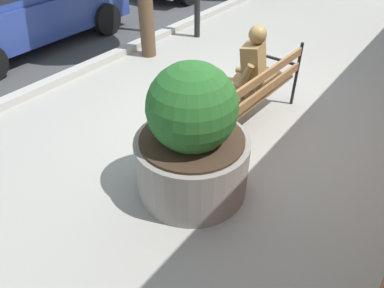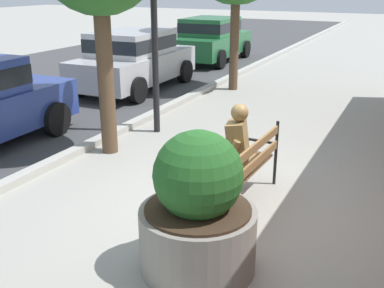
{
  "view_description": "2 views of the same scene",
  "coord_description": "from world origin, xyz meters",
  "px_view_note": "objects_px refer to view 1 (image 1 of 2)",
  "views": [
    {
      "loc": [
        -3.85,
        -2.1,
        2.8
      ],
      "look_at": [
        -1.52,
        -0.36,
        0.6
      ],
      "focal_mm": 33.79,
      "sensor_mm": 36.0,
      "label": 1
    },
    {
      "loc": [
        -5.2,
        -2.1,
        2.79
      ],
      "look_at": [
        -0.04,
        0.43,
        0.75
      ],
      "focal_mm": 43.12,
      "sensor_mm": 36.0,
      "label": 2
    }
  ],
  "objects_px": {
    "park_bench": "(255,90)",
    "concrete_planter": "(192,142)",
    "bronze_statue_seated": "(242,77)",
    "parked_car_blue": "(16,3)"
  },
  "relations": [
    {
      "from": "bronze_statue_seated",
      "to": "parked_car_blue",
      "type": "xyz_separation_m",
      "value": [
        -0.18,
        4.79,
        0.17
      ]
    },
    {
      "from": "bronze_statue_seated",
      "to": "concrete_planter",
      "type": "height_order",
      "value": "concrete_planter"
    },
    {
      "from": "bronze_statue_seated",
      "to": "parked_car_blue",
      "type": "distance_m",
      "value": 4.8
    },
    {
      "from": "bronze_statue_seated",
      "to": "parked_car_blue",
      "type": "relative_size",
      "value": 0.33
    },
    {
      "from": "park_bench",
      "to": "concrete_planter",
      "type": "distance_m",
      "value": 1.48
    },
    {
      "from": "bronze_statue_seated",
      "to": "concrete_planter",
      "type": "distance_m",
      "value": 1.5
    },
    {
      "from": "park_bench",
      "to": "bronze_statue_seated",
      "type": "xyz_separation_m",
      "value": [
        0.0,
        0.21,
        0.12
      ]
    },
    {
      "from": "park_bench",
      "to": "parked_car_blue",
      "type": "bearing_deg",
      "value": 92.09
    },
    {
      "from": "park_bench",
      "to": "parked_car_blue",
      "type": "height_order",
      "value": "parked_car_blue"
    },
    {
      "from": "park_bench",
      "to": "bronze_statue_seated",
      "type": "bearing_deg",
      "value": 89.99
    }
  ]
}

